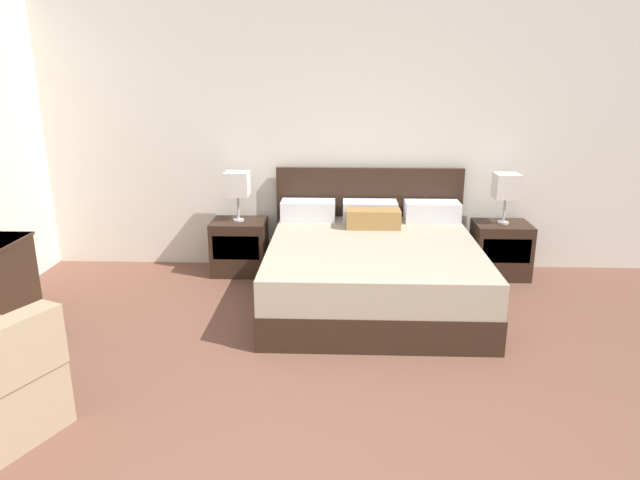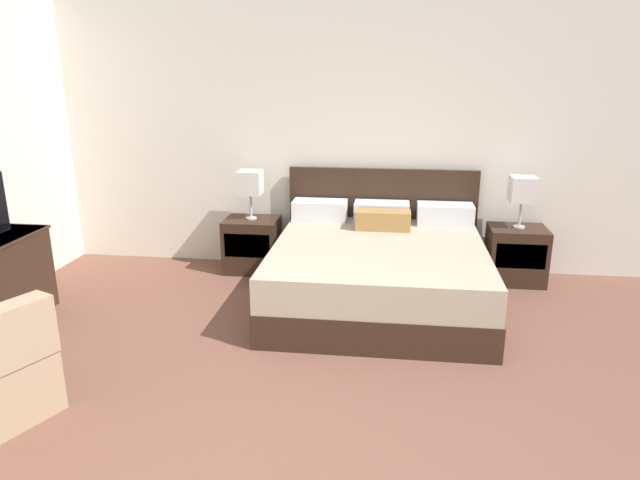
{
  "view_description": "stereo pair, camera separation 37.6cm",
  "coord_description": "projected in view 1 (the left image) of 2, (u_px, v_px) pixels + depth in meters",
  "views": [
    {
      "loc": [
        0.05,
        -2.32,
        2.03
      ],
      "look_at": [
        -0.12,
        1.94,
        0.75
      ],
      "focal_mm": 32.0,
      "sensor_mm": 36.0,
      "label": 1
    },
    {
      "loc": [
        0.42,
        -2.29,
        2.03
      ],
      "look_at": [
        -0.12,
        1.94,
        0.75
      ],
      "focal_mm": 32.0,
      "sensor_mm": 36.0,
      "label": 2
    }
  ],
  "objects": [
    {
      "name": "table_lamp_right",
      "position": [
        506.0,
        187.0,
        5.58
      ],
      "size": [
        0.23,
        0.23,
        0.5
      ],
      "color": "#B7B7BC",
      "rests_on": "nightstand_right"
    },
    {
      "name": "table_lamp_left",
      "position": [
        237.0,
        185.0,
        5.68
      ],
      "size": [
        0.23,
        0.23,
        0.5
      ],
      "color": "#B7B7BC",
      "rests_on": "nightstand_left"
    },
    {
      "name": "wall_back",
      "position": [
        337.0,
        136.0,
        5.81
      ],
      "size": [
        7.29,
        0.06,
        2.75
      ],
      "primitive_type": "cube",
      "color": "silver",
      "rests_on": "ground"
    },
    {
      "name": "bed",
      "position": [
        372.0,
        268.0,
        5.14
      ],
      "size": [
        1.92,
        2.0,
        1.07
      ],
      "color": "#332116",
      "rests_on": "ground"
    },
    {
      "name": "nightstand_left",
      "position": [
        240.0,
        247.0,
        5.87
      ],
      "size": [
        0.55,
        0.44,
        0.55
      ],
      "color": "#332116",
      "rests_on": "ground"
    },
    {
      "name": "nightstand_right",
      "position": [
        500.0,
        250.0,
        5.77
      ],
      "size": [
        0.55,
        0.44,
        0.55
      ],
      "color": "#332116",
      "rests_on": "ground"
    }
  ]
}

